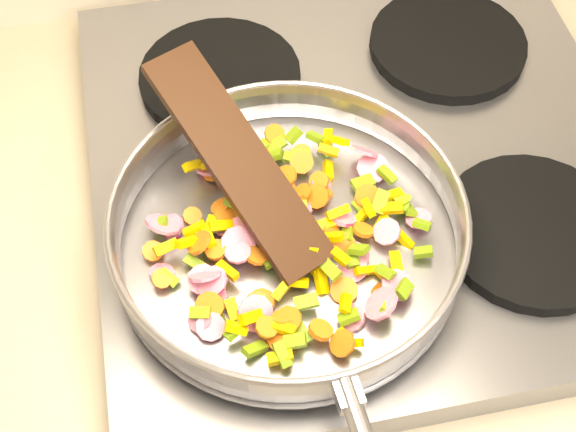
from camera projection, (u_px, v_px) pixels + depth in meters
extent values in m
cube|color=#939399|center=(363.00, 165.00, 0.90)|extent=(0.60, 0.60, 0.04)
cylinder|color=black|center=(263.00, 278.00, 0.78)|extent=(0.19, 0.19, 0.02)
cylinder|color=black|center=(533.00, 231.00, 0.82)|extent=(0.19, 0.19, 0.02)
cylinder|color=black|center=(220.00, 77.00, 0.94)|extent=(0.19, 0.19, 0.02)
cylinder|color=black|center=(448.00, 44.00, 0.97)|extent=(0.19, 0.19, 0.02)
cylinder|color=#9E9EA5|center=(288.00, 244.00, 0.79)|extent=(0.34, 0.34, 0.01)
torus|color=#9E9EA5|center=(288.00, 228.00, 0.77)|extent=(0.38, 0.38, 0.05)
torus|color=#9E9EA5|center=(288.00, 214.00, 0.75)|extent=(0.34, 0.34, 0.01)
cube|color=#9E9EA5|center=(348.00, 393.00, 0.66)|extent=(0.02, 0.03, 0.02)
cube|color=#668B11|center=(385.00, 272.00, 0.75)|extent=(0.02, 0.02, 0.01)
cylinder|color=#D46413|center=(367.00, 195.00, 0.81)|extent=(0.03, 0.03, 0.02)
cylinder|color=#D46413|center=(267.00, 327.00, 0.72)|extent=(0.03, 0.03, 0.01)
cylinder|color=#CF1453|center=(206.00, 275.00, 0.75)|extent=(0.04, 0.03, 0.03)
cylinder|color=#CF1453|center=(212.00, 282.00, 0.74)|extent=(0.04, 0.04, 0.02)
cylinder|color=#CF1453|center=(212.00, 298.00, 0.75)|extent=(0.04, 0.04, 0.01)
cube|color=#668B11|center=(300.00, 155.00, 0.83)|extent=(0.02, 0.02, 0.01)
cube|color=#DDAF00|center=(390.00, 196.00, 0.80)|extent=(0.03, 0.01, 0.01)
cube|color=#DDAF00|center=(305.00, 224.00, 0.78)|extent=(0.03, 0.02, 0.02)
cube|color=#DDAF00|center=(345.00, 303.00, 0.73)|extent=(0.02, 0.02, 0.01)
cube|color=#668B11|center=(262.00, 152.00, 0.85)|extent=(0.02, 0.01, 0.01)
cylinder|color=#D46413|center=(225.00, 158.00, 0.85)|extent=(0.04, 0.03, 0.03)
cylinder|color=#D46413|center=(321.00, 192.00, 0.81)|extent=(0.03, 0.03, 0.01)
cube|color=#DDAF00|center=(209.00, 238.00, 0.77)|extent=(0.01, 0.02, 0.01)
cube|color=#DDAF00|center=(369.00, 208.00, 0.79)|extent=(0.01, 0.03, 0.02)
cylinder|color=#D46413|center=(153.00, 251.00, 0.78)|extent=(0.03, 0.03, 0.01)
cube|color=#668B11|center=(247.00, 143.00, 0.85)|extent=(0.02, 0.02, 0.02)
cube|color=#DDAF00|center=(283.00, 288.00, 0.75)|extent=(0.03, 0.02, 0.02)
cylinder|color=#CF1453|center=(228.00, 217.00, 0.80)|extent=(0.03, 0.03, 0.02)
cylinder|color=#D46413|center=(275.00, 134.00, 0.85)|extent=(0.03, 0.03, 0.02)
cube|color=#DDAF00|center=(404.00, 239.00, 0.79)|extent=(0.02, 0.02, 0.02)
cube|color=#668B11|center=(387.00, 307.00, 0.72)|extent=(0.02, 0.02, 0.01)
cube|color=#DDAF00|center=(362.00, 216.00, 0.80)|extent=(0.02, 0.02, 0.01)
cylinder|color=#D46413|center=(283.00, 317.00, 0.73)|extent=(0.03, 0.03, 0.02)
cube|color=#DDAF00|center=(282.00, 267.00, 0.76)|extent=(0.01, 0.02, 0.02)
cylinder|color=#CF1453|center=(381.00, 304.00, 0.73)|extent=(0.04, 0.05, 0.03)
cube|color=#668B11|center=(248.00, 178.00, 0.81)|extent=(0.02, 0.02, 0.02)
cylinder|color=#D46413|center=(366.00, 199.00, 0.82)|extent=(0.03, 0.03, 0.01)
cube|color=#668B11|center=(422.00, 224.00, 0.78)|extent=(0.02, 0.02, 0.01)
cube|color=#DDAF00|center=(391.00, 208.00, 0.79)|extent=(0.03, 0.02, 0.01)
cube|color=#668B11|center=(295.00, 341.00, 0.71)|extent=(0.02, 0.02, 0.01)
cylinder|color=#CF1453|center=(398.00, 285.00, 0.75)|extent=(0.04, 0.04, 0.01)
cylinder|color=#D46413|center=(302.00, 162.00, 0.83)|extent=(0.04, 0.03, 0.02)
cylinder|color=#D46413|center=(210.00, 162.00, 0.84)|extent=(0.04, 0.03, 0.02)
cube|color=#DDAF00|center=(338.00, 212.00, 0.78)|extent=(0.03, 0.02, 0.01)
cylinder|color=#CF1453|center=(229.00, 226.00, 0.80)|extent=(0.04, 0.04, 0.01)
cube|color=#DDAF00|center=(328.00, 137.00, 0.85)|extent=(0.02, 0.02, 0.01)
cube|color=#DDAF00|center=(311.00, 229.00, 0.79)|extent=(0.01, 0.02, 0.01)
cylinder|color=#CF1453|center=(364.00, 151.00, 0.83)|extent=(0.03, 0.03, 0.03)
cube|color=#668B11|center=(233.00, 198.00, 0.80)|extent=(0.02, 0.02, 0.01)
cube|color=#DDAF00|center=(187.00, 242.00, 0.76)|extent=(0.03, 0.02, 0.02)
cylinder|color=#D46413|center=(256.00, 256.00, 0.76)|extent=(0.03, 0.03, 0.02)
cube|color=#DDAF00|center=(236.00, 328.00, 0.71)|extent=(0.02, 0.02, 0.02)
cube|color=#668B11|center=(293.00, 135.00, 0.85)|extent=(0.02, 0.02, 0.02)
cube|color=#668B11|center=(212.00, 224.00, 0.79)|extent=(0.02, 0.02, 0.01)
cylinder|color=#D46413|center=(192.00, 216.00, 0.80)|extent=(0.03, 0.03, 0.01)
cube|color=#668B11|center=(270.00, 174.00, 0.83)|extent=(0.02, 0.02, 0.01)
cylinder|color=#D46413|center=(289.00, 319.00, 0.72)|extent=(0.03, 0.03, 0.02)
cube|color=#DDAF00|center=(233.00, 310.00, 0.74)|extent=(0.01, 0.02, 0.01)
cylinder|color=#D46413|center=(263.00, 156.00, 0.84)|extent=(0.03, 0.03, 0.02)
cube|color=#DDAF00|center=(396.00, 263.00, 0.77)|extent=(0.01, 0.02, 0.01)
cylinder|color=#D46413|center=(218.00, 154.00, 0.84)|extent=(0.03, 0.02, 0.01)
cube|color=#668B11|center=(326.00, 149.00, 0.86)|extent=(0.02, 0.02, 0.01)
cube|color=#668B11|center=(234.00, 331.00, 0.72)|extent=(0.02, 0.02, 0.01)
cube|color=#668B11|center=(195.00, 263.00, 0.77)|extent=(0.02, 0.02, 0.01)
cube|color=#DDAF00|center=(208.00, 161.00, 0.83)|extent=(0.02, 0.03, 0.02)
cylinder|color=#D46413|center=(262.00, 302.00, 0.75)|extent=(0.03, 0.03, 0.02)
cube|color=#DDAF00|center=(340.00, 141.00, 0.84)|extent=(0.02, 0.02, 0.02)
cube|color=#668B11|center=(361.00, 207.00, 0.81)|extent=(0.02, 0.02, 0.01)
cube|color=#DDAF00|center=(211.00, 225.00, 0.78)|extent=(0.02, 0.02, 0.01)
cube|color=#DDAF00|center=(293.00, 231.00, 0.79)|extent=(0.02, 0.02, 0.01)
cube|color=#DDAF00|center=(379.00, 226.00, 0.80)|extent=(0.03, 0.02, 0.02)
cube|color=#668B11|center=(404.00, 289.00, 0.74)|extent=(0.02, 0.02, 0.01)
cube|color=#668B11|center=(159.00, 223.00, 0.79)|extent=(0.02, 0.02, 0.02)
cube|color=#DDAF00|center=(278.00, 188.00, 0.81)|extent=(0.02, 0.01, 0.01)
cylinder|color=#D46413|center=(257.00, 306.00, 0.74)|extent=(0.04, 0.04, 0.01)
cube|color=#668B11|center=(169.00, 277.00, 0.76)|extent=(0.02, 0.02, 0.02)
cube|color=#DDAF00|center=(333.00, 237.00, 0.77)|extent=(0.02, 0.02, 0.02)
cube|color=#668B11|center=(363.00, 183.00, 0.82)|extent=(0.03, 0.02, 0.01)
cylinder|color=#D46413|center=(342.00, 343.00, 0.71)|extent=(0.03, 0.03, 0.02)
cube|color=#DDAF00|center=(299.00, 282.00, 0.75)|extent=(0.02, 0.02, 0.01)
cylinder|color=#D46413|center=(286.00, 176.00, 0.81)|extent=(0.03, 0.03, 0.02)
cylinder|color=#CF1453|center=(238.00, 252.00, 0.76)|extent=(0.03, 0.03, 0.01)
cube|color=#668B11|center=(306.00, 302.00, 0.74)|extent=(0.02, 0.01, 0.01)
cylinder|color=#CF1453|center=(210.00, 327.00, 0.73)|extent=(0.04, 0.04, 0.02)
cube|color=#DDAF00|center=(195.00, 229.00, 0.78)|extent=(0.02, 0.01, 0.02)
cube|color=#DDAF00|center=(387.00, 278.00, 0.76)|extent=(0.02, 0.03, 0.01)
cube|color=#DDAF00|center=(311.00, 249.00, 0.78)|extent=(0.02, 0.02, 0.01)
cylinder|color=#D46413|center=(382.00, 290.00, 0.76)|extent=(0.03, 0.02, 0.02)
cube|color=#668B11|center=(399.00, 199.00, 0.80)|extent=(0.02, 0.02, 0.01)
cube|color=#DDAF00|center=(283.00, 232.00, 0.79)|extent=(0.02, 0.02, 0.02)
cylinder|color=#D46413|center=(199.00, 243.00, 0.76)|extent=(0.03, 0.04, 0.03)
cylinder|color=#CF1453|center=(162.00, 273.00, 0.77)|extent=(0.03, 0.04, 0.01)
cylinder|color=#CF1453|center=(343.00, 218.00, 0.79)|extent=(0.03, 0.03, 0.02)
cube|color=#DDAF00|center=(328.00, 150.00, 0.83)|extent=(0.02, 0.02, 0.01)
cube|color=#668B11|center=(380.00, 201.00, 0.79)|extent=(0.02, 0.03, 0.02)
cube|color=#668B11|center=(243.00, 158.00, 0.84)|extent=(0.02, 0.02, 0.01)
cube|color=#668B11|center=(347.00, 234.00, 0.78)|extent=(0.02, 0.02, 0.01)
cube|color=#668B11|center=(234.00, 243.00, 0.79)|extent=(0.02, 0.03, 0.02)
cube|color=#668B11|center=(203.00, 237.00, 0.78)|extent=(0.02, 0.02, 0.01)
cube|color=#668B11|center=(255.00, 349.00, 0.72)|extent=(0.03, 0.02, 0.02)
cylinder|color=#CF1453|center=(320.00, 184.00, 0.82)|extent=(0.03, 0.04, 0.02)
cylinder|color=#CF1453|center=(354.00, 257.00, 0.78)|extent=(0.04, 0.04, 0.02)
cube|color=#668B11|center=(387.00, 175.00, 0.82)|extent=(0.02, 0.02, 0.01)
cylinder|color=#D46413|center=(281.00, 338.00, 0.72)|extent=(0.04, 0.04, 0.01)
cube|color=#668B11|center=(261.00, 146.00, 0.84)|extent=(0.02, 0.02, 0.01)
cylinder|color=#CF1453|center=(240.00, 231.00, 0.78)|extent=(0.04, 0.04, 0.02)
cylinder|color=#D46413|center=(302.00, 153.00, 0.85)|extent=(0.02, 0.02, 0.01)
cube|color=#668B11|center=(276.00, 146.00, 0.85)|extent=(0.03, 0.02, 0.02)
cube|color=#DDAF00|center=(316.00, 227.00, 0.80)|extent=(0.02, 0.02, 0.01)
cube|color=#DDAF00|center=(221.00, 226.00, 0.78)|extent=(0.03, 0.02, 0.02)
cube|color=#DDAF00|center=(321.00, 281.00, 0.76)|extent=(0.01, 0.03, 0.02)
cylinder|color=#D46413|center=(226.00, 215.00, 0.79)|extent=(0.03, 0.03, 0.02)
cube|color=#668B11|center=(353.00, 259.00, 0.77)|extent=(0.02, 0.02, 0.01)
cube|color=#DDAF00|center=(352.00, 343.00, 0.72)|extent=(0.02, 0.02, 0.02)
cylinder|color=#CF1453|center=(387.00, 232.00, 0.78)|extent=(0.03, 0.03, 0.02)
cube|color=#DDAF00|center=(311.00, 191.00, 0.82)|extent=(0.03, 0.03, 0.01)
cube|color=#DDAF00|center=(367.00, 271.00, 0.76)|extent=(0.03, 0.01, 0.02)
cube|color=#DDAF00|center=(166.00, 247.00, 0.76)|extent=(0.03, 0.02, 0.01)
cylinder|color=#D46413|center=(162.00, 279.00, 0.75)|extent=(0.03, 0.03, 0.01)
cube|color=#DDAF00|center=(315.00, 245.00, 0.76)|extent=(0.02, 0.02, 0.01)
cube|color=#DDAF00|center=(194.00, 165.00, 0.82)|extent=(0.03, 0.02, 0.02)
cylinder|color=#CF1453|center=(238.00, 243.00, 0.77)|extent=(0.04, 0.03, 0.03)
cylinder|color=#CF1453|center=(163.00, 224.00, 0.79)|extent=(0.04, 0.05, 0.03)
cube|color=#668B11|center=(272.00, 260.00, 0.77)|extent=(0.02, 0.02, 0.01)
cube|color=#668B11|center=(403.00, 203.00, 0.80)|extent=(0.02, 0.02, 0.01)
cylinder|color=#CF1453|center=(353.00, 268.00, 0.77)|extent=(0.03, 0.03, 0.02)
cylinder|color=#CF1453|center=(351.00, 318.00, 0.74)|extent=(0.03, 0.03, 0.02)
cube|color=#668B11|center=(295.00, 201.00, 0.80)|extent=(0.03, 0.02, 0.01)
cube|color=#668B11|center=(349.00, 317.00, 0.73)|extent=(0.02, 0.02, 0.02)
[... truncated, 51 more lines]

